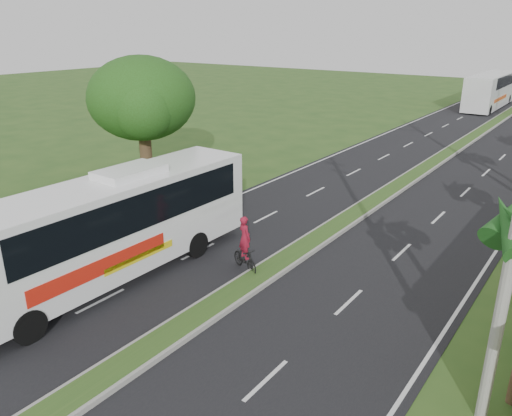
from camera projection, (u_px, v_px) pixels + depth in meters
The scene contains 8 objects.
ground at pixel (173, 336), 15.36m from camera, with size 180.00×180.00×0.00m, color #2B4E1C.
road_asphalt at pixel (406, 182), 30.54m from camera, with size 14.00×160.00×0.02m, color black.
median_strip at pixel (406, 180), 30.51m from camera, with size 1.20×160.00×0.18m.
lane_edge_left at pixel (311, 165), 34.25m from camera, with size 0.12×160.00×0.01m, color silver.
shade_tree at pixel (141, 101), 27.93m from camera, with size 6.30×6.00×7.54m.
coach_bus_main at pixel (108, 224), 18.05m from camera, with size 2.75×12.64×4.08m.
coach_bus_far at pixel (490, 89), 57.42m from camera, with size 2.94×13.21×3.85m.
motorcyclist at pixel (245, 251), 19.20m from camera, with size 1.68×1.02×2.26m.
Camera 1 is at (9.76, -9.06, 8.99)m, focal length 35.00 mm.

